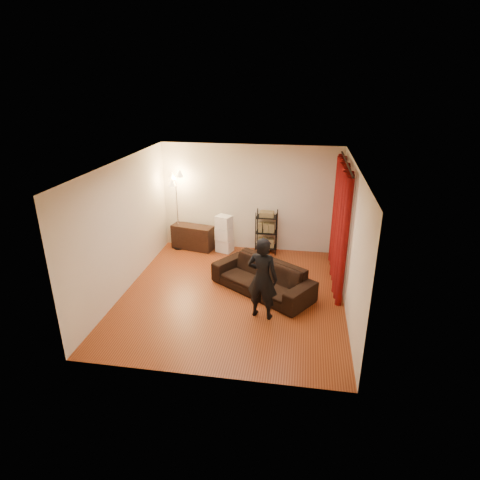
% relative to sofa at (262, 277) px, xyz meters
% --- Properties ---
extents(floor, '(5.00, 5.00, 0.00)m').
position_rel_sofa_xyz_m(floor, '(-0.58, -0.22, -0.32)').
color(floor, brown).
rests_on(floor, ground).
extents(ceiling, '(5.00, 5.00, 0.00)m').
position_rel_sofa_xyz_m(ceiling, '(-0.58, -0.22, 2.38)').
color(ceiling, white).
rests_on(ceiling, ground).
extents(wall_back, '(5.00, 0.00, 5.00)m').
position_rel_sofa_xyz_m(wall_back, '(-0.58, 2.28, 1.03)').
color(wall_back, beige).
rests_on(wall_back, ground).
extents(wall_front, '(5.00, 0.00, 5.00)m').
position_rel_sofa_xyz_m(wall_front, '(-0.58, -2.72, 1.03)').
color(wall_front, beige).
rests_on(wall_front, ground).
extents(wall_left, '(0.00, 5.00, 5.00)m').
position_rel_sofa_xyz_m(wall_left, '(-2.83, -0.22, 1.03)').
color(wall_left, beige).
rests_on(wall_left, ground).
extents(wall_right, '(0.00, 5.00, 5.00)m').
position_rel_sofa_xyz_m(wall_right, '(1.67, -0.22, 1.03)').
color(wall_right, beige).
rests_on(wall_right, ground).
extents(curtain_rod, '(0.04, 2.65, 0.04)m').
position_rel_sofa_xyz_m(curtain_rod, '(1.57, 0.90, 2.26)').
color(curtain_rod, black).
rests_on(curtain_rod, wall_right).
extents(curtain, '(0.22, 2.65, 2.55)m').
position_rel_sofa_xyz_m(curtain, '(1.55, 0.90, 0.95)').
color(curtain, '#680908').
rests_on(curtain, ground).
extents(sofa, '(2.31, 1.95, 0.64)m').
position_rel_sofa_xyz_m(sofa, '(0.00, 0.00, 0.00)').
color(sofa, black).
rests_on(sofa, ground).
extents(person, '(0.65, 0.50, 1.58)m').
position_rel_sofa_xyz_m(person, '(0.09, -0.94, 0.47)').
color(person, black).
rests_on(person, ground).
extents(media_cabinet, '(1.14, 0.62, 0.63)m').
position_rel_sofa_xyz_m(media_cabinet, '(-2.04, 2.00, -0.01)').
color(media_cabinet, black).
rests_on(media_cabinet, ground).
extents(storage_boxes, '(0.48, 0.43, 0.97)m').
position_rel_sofa_xyz_m(storage_boxes, '(-1.18, 1.93, 0.17)').
color(storage_boxes, white).
rests_on(storage_boxes, ground).
extents(wire_shelf, '(0.57, 0.45, 1.11)m').
position_rel_sofa_xyz_m(wire_shelf, '(-0.12, 2.05, 0.24)').
color(wire_shelf, black).
rests_on(wire_shelf, ground).
extents(floor_lamp, '(0.43, 0.43, 2.01)m').
position_rel_sofa_xyz_m(floor_lamp, '(-2.41, 1.96, 0.68)').
color(floor_lamp, silver).
rests_on(floor_lamp, ground).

